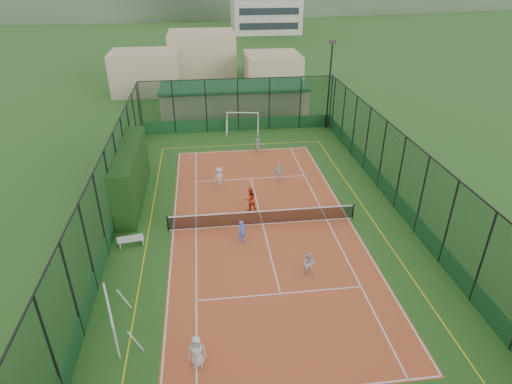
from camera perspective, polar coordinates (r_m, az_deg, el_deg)
ground at (r=26.73m, az=0.88°, el=-4.31°), size 300.00×300.00×0.00m
court_slab at (r=26.73m, az=0.88°, el=-4.30°), size 11.17×23.97×0.01m
tennis_net at (r=26.45m, az=0.88°, el=-3.34°), size 11.67×0.12×1.06m
perimeter_fence at (r=25.47m, az=0.92°, el=0.43°), size 18.12×34.12×5.00m
floodlight_ne at (r=41.91m, az=9.72°, el=13.74°), size 0.60×0.26×8.25m
clubhouse at (r=46.21m, az=-2.96°, el=12.18°), size 15.20×7.20×3.15m
distant_hills at (r=172.90m, az=-6.60°, el=23.41°), size 200.00×60.00×24.00m
hedge_left at (r=29.87m, az=-16.28°, el=2.28°), size 1.28×8.51×3.73m
white_bench at (r=25.63m, az=-16.34°, el=-6.11°), size 1.50×0.63×0.82m
futsal_goal_near at (r=20.09m, az=-18.72°, el=-15.80°), size 2.96×1.65×1.84m
futsal_goal_far at (r=41.03m, az=-1.79°, el=9.22°), size 3.15×1.35×1.97m
child_near_left at (r=18.31m, az=-7.88°, el=-20.30°), size 0.74×0.49×1.50m
child_near_mid at (r=24.72m, az=-1.89°, el=-5.33°), size 0.62×0.57×1.42m
child_near_right at (r=22.49m, az=7.09°, el=-9.55°), size 0.77×0.66×1.36m
child_far_left at (r=31.10m, az=-4.95°, el=2.09°), size 1.05×0.87×1.41m
child_far_right at (r=31.61m, az=3.03°, el=2.64°), size 0.88×0.45×1.43m
child_far_back at (r=36.66m, az=0.23°, el=6.26°), size 1.22×0.73×1.25m
coach at (r=27.79m, az=-0.78°, el=-0.96°), size 0.94×0.83×1.62m
tennis_balls at (r=27.74m, az=1.02°, el=-2.88°), size 6.21×1.42×0.07m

